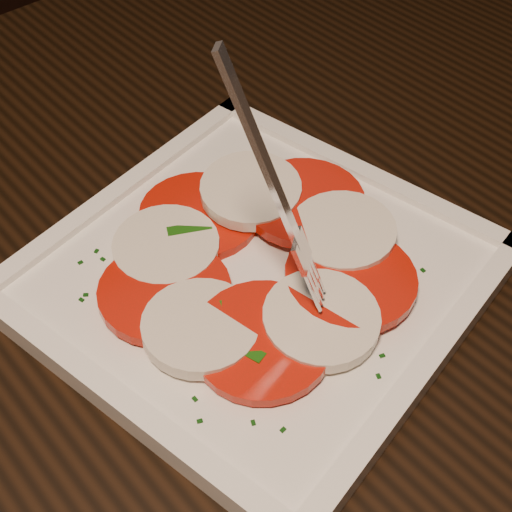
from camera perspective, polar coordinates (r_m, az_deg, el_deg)
ground at (r=1.36m, az=-2.71°, el=-9.69°), size 6.00×6.00×0.00m
table at (r=0.62m, az=-5.39°, el=-5.47°), size 1.25×0.88×0.75m
chair at (r=1.26m, az=-18.79°, el=16.46°), size 0.52×0.52×0.93m
plate at (r=0.51m, az=-0.00°, el=-1.70°), size 0.34×0.34×0.01m
caprese_salad at (r=0.49m, az=0.01°, el=-0.40°), size 0.22×0.23×0.03m
fork at (r=0.40m, az=0.52°, el=5.26°), size 0.06×0.07×0.18m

